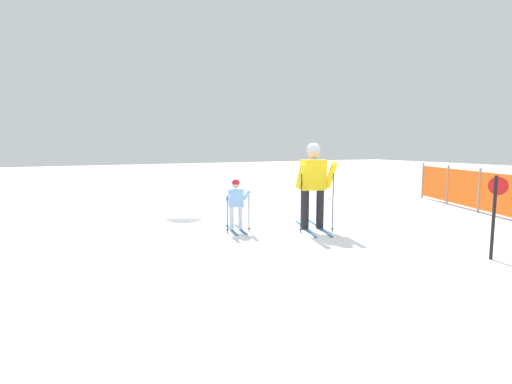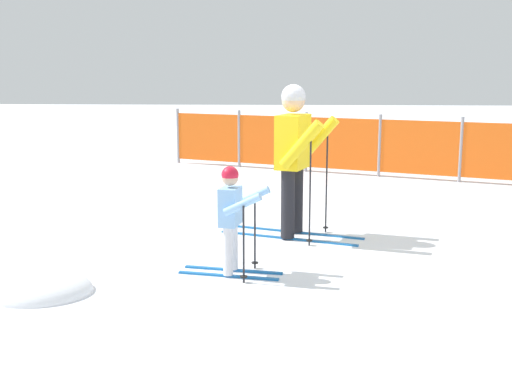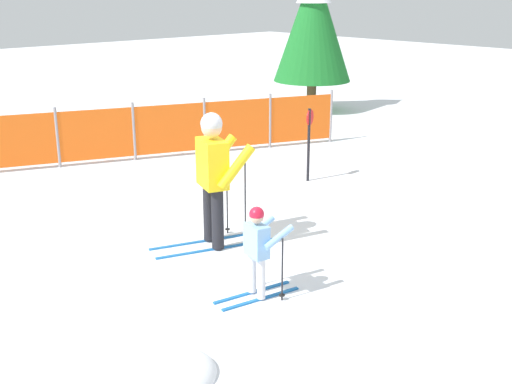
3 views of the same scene
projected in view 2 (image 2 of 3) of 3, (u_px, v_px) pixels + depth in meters
ground_plane at (296, 236)px, 7.82m from camera, size 60.00×60.00×0.00m
skier_adult at (295, 147)px, 7.60m from camera, size 1.75×0.98×1.83m
skier_child at (232, 212)px, 6.23m from camera, size 1.04×0.52×1.08m
safety_fence at (380, 146)px, 12.07m from camera, size 8.28×3.31×1.18m
snow_mound at (38, 292)px, 5.83m from camera, size 0.99×0.84×0.40m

